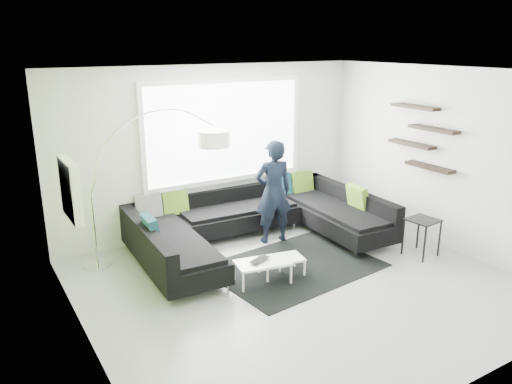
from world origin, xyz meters
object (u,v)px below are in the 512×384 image
(person, at_px, (273,192))
(laptop, at_px, (262,261))
(arc_lamp, at_px, (90,193))
(side_table, at_px, (421,237))
(sectional_sofa, at_px, (259,225))
(coffee_table, at_px, (272,268))

(person, bearing_deg, laptop, 62.23)
(arc_lamp, height_order, person, arc_lamp)
(arc_lamp, xyz_separation_m, side_table, (4.34, -2.16, -0.83))
(side_table, relative_size, laptop, 1.47)
(person, bearing_deg, side_table, 145.54)
(sectional_sofa, distance_m, person, 0.58)
(coffee_table, relative_size, person, 0.56)
(side_table, bearing_deg, person, 134.63)
(sectional_sofa, xyz_separation_m, arc_lamp, (-2.39, 0.61, 0.75))
(arc_lamp, bearing_deg, sectional_sofa, -2.56)
(side_table, bearing_deg, arc_lamp, 153.50)
(coffee_table, height_order, laptop, laptop)
(coffee_table, xyz_separation_m, arc_lamp, (-1.97, 1.65, 0.97))
(arc_lamp, distance_m, side_table, 4.92)
(person, bearing_deg, arc_lamp, 0.08)
(side_table, distance_m, person, 2.37)
(coffee_table, distance_m, laptop, 0.25)
(arc_lamp, bearing_deg, side_table, -14.81)
(sectional_sofa, height_order, side_table, sectional_sofa)
(coffee_table, distance_m, side_table, 2.43)
(sectional_sofa, bearing_deg, arc_lamp, 168.46)
(side_table, bearing_deg, coffee_table, 167.78)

